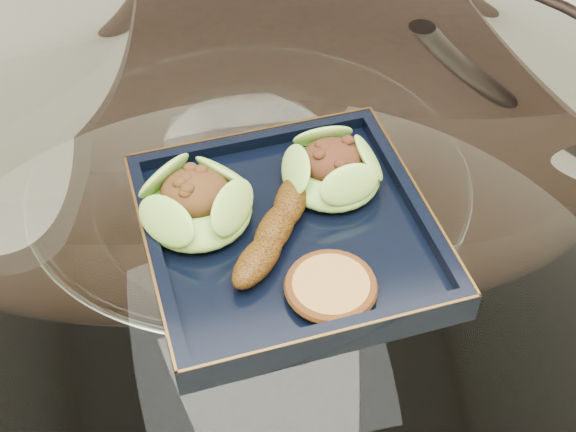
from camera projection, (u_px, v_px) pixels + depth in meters
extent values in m
cylinder|color=white|center=(251.00, 214.00, 0.82)|extent=(1.10, 1.10, 0.01)
torus|color=black|center=(251.00, 214.00, 0.82)|extent=(1.13, 1.13, 0.02)
cylinder|color=black|center=(393.00, 225.00, 1.32)|extent=(0.04, 0.04, 0.75)
cylinder|color=black|center=(48.00, 284.00, 1.24)|extent=(0.04, 0.04, 0.75)
cube|color=black|center=(293.00, 128.00, 1.37)|extent=(0.44, 0.44, 0.04)
cylinder|color=black|center=(208.00, 304.00, 1.41)|extent=(0.03, 0.03, 0.43)
cylinder|color=black|center=(401.00, 283.00, 1.44)|extent=(0.03, 0.03, 0.43)
cylinder|color=black|center=(197.00, 169.00, 1.65)|extent=(0.03, 0.03, 0.43)
cylinder|color=black|center=(363.00, 154.00, 1.68)|extent=(0.03, 0.03, 0.43)
cube|color=black|center=(288.00, 237.00, 0.77)|extent=(0.29, 0.29, 0.02)
ellipsoid|color=#71B033|center=(197.00, 206.00, 0.76)|extent=(0.14, 0.14, 0.04)
ellipsoid|color=#57912A|center=(332.00, 172.00, 0.80)|extent=(0.12, 0.12, 0.04)
ellipsoid|color=#5E3509|center=(275.00, 229.00, 0.75)|extent=(0.11, 0.14, 0.03)
cylinder|color=#B3753B|center=(331.00, 288.00, 0.71)|extent=(0.09, 0.09, 0.01)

